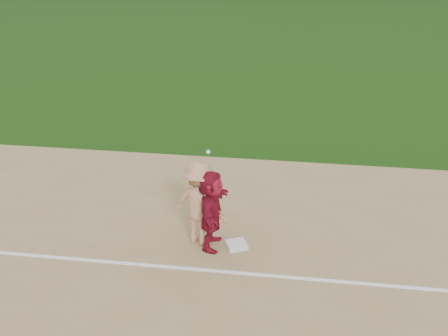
# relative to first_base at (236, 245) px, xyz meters

# --- Properties ---
(ground) EXTENTS (160.00, 160.00, 0.00)m
(ground) POSITION_rel_first_base_xyz_m (-0.47, -0.18, -0.07)
(ground) COLOR #173B0B
(ground) RESTS_ON ground
(foul_line) EXTENTS (60.00, 0.10, 0.01)m
(foul_line) POSITION_rel_first_base_xyz_m (-0.47, -0.98, -0.04)
(foul_line) COLOR white
(foul_line) RESTS_ON infield_dirt
(first_base) EXTENTS (0.56, 0.56, 0.10)m
(first_base) POSITION_rel_first_base_xyz_m (0.00, 0.00, 0.00)
(first_base) COLOR white
(first_base) RESTS_ON infield_dirt
(base_runner) EXTENTS (0.54, 1.69, 1.81)m
(base_runner) POSITION_rel_first_base_xyz_m (-0.55, -0.04, 0.86)
(base_runner) COLOR maroon
(base_runner) RESTS_ON infield_dirt
(first_base_play) EXTENTS (1.41, 1.09, 2.28)m
(first_base_play) POSITION_rel_first_base_xyz_m (-0.83, 0.09, 0.92)
(first_base_play) COLOR #A7A7AA
(first_base_play) RESTS_ON infield_dirt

